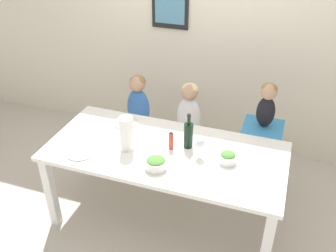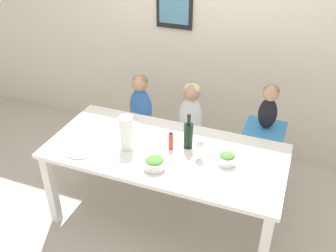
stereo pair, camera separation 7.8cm
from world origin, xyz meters
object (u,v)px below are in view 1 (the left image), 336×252
at_px(wine_glass_near, 200,144).
at_px(dinner_plate_back_left, 126,123).
at_px(chair_far_left, 140,132).
at_px(person_child_left, 138,101).
at_px(salad_bowl_large, 156,163).
at_px(person_baby_right, 267,102).
at_px(salad_bowl_small, 228,158).
at_px(chair_right_highchair, 261,141).
at_px(chair_far_center, 187,141).
at_px(paper_towel_roll, 127,134).
at_px(dinner_plate_front_left, 80,152).
at_px(person_child_center, 189,109).
at_px(wine_bottle, 188,134).

bearing_deg(wine_glass_near, dinner_plate_back_left, 160.80).
bearing_deg(chair_far_left, dinner_plate_back_left, -81.95).
bearing_deg(person_child_left, salad_bowl_large, -59.79).
height_order(person_baby_right, salad_bowl_small, person_baby_right).
relative_size(chair_far_left, chair_right_highchair, 0.65).
bearing_deg(person_child_left, person_baby_right, 0.02).
bearing_deg(chair_far_center, wine_glass_near, -66.77).
bearing_deg(person_baby_right, chair_far_left, -179.92).
bearing_deg(chair_far_center, paper_towel_roll, -110.66).
distance_m(chair_right_highchair, person_child_left, 1.20).
xyz_separation_m(paper_towel_roll, dinner_plate_front_left, (-0.32, -0.17, -0.13)).
bearing_deg(person_baby_right, person_child_left, -179.98).
relative_size(chair_right_highchair, paper_towel_roll, 2.49).
distance_m(person_child_center, wine_glass_near, 0.71).
xyz_separation_m(person_baby_right, paper_towel_roll, (-0.96, -0.74, -0.07)).
xyz_separation_m(chair_right_highchair, wine_glass_near, (-0.40, -0.65, 0.30)).
distance_m(wine_bottle, dinner_plate_back_left, 0.63).
distance_m(chair_far_center, person_baby_right, 0.88).
relative_size(chair_far_center, salad_bowl_large, 2.83).
distance_m(chair_far_center, salad_bowl_small, 0.91).
height_order(person_child_left, salad_bowl_large, person_child_left).
height_order(paper_towel_roll, dinner_plate_back_left, paper_towel_roll).
bearing_deg(chair_far_center, chair_right_highchair, 0.00).
relative_size(wine_bottle, salad_bowl_large, 1.83).
height_order(wine_glass_near, dinner_plate_front_left, wine_glass_near).
bearing_deg(dinner_plate_back_left, chair_far_center, 41.57).
relative_size(chair_far_center, wine_bottle, 1.54).
relative_size(chair_far_left, dinner_plate_front_left, 2.04).
xyz_separation_m(person_baby_right, salad_bowl_small, (-0.19, -0.66, -0.17)).
relative_size(person_child_left, salad_bowl_small, 4.11).
height_order(chair_right_highchair, person_child_left, person_child_left).
distance_m(person_child_center, dinner_plate_front_left, 1.09).
height_order(person_child_left, dinner_plate_back_left, person_child_left).
height_order(chair_far_center, dinner_plate_back_left, dinner_plate_back_left).
relative_size(chair_far_left, wine_bottle, 1.54).
relative_size(chair_right_highchair, salad_bowl_large, 4.34).
distance_m(person_baby_right, paper_towel_roll, 1.21).
height_order(chair_far_left, wine_bottle, wine_bottle).
bearing_deg(dinner_plate_back_left, person_child_left, 98.03).
xyz_separation_m(chair_far_center, dinner_plate_back_left, (-0.45, -0.40, 0.35)).
height_order(chair_far_center, person_child_left, person_child_left).
distance_m(chair_right_highchair, person_child_center, 0.71).
bearing_deg(wine_glass_near, chair_right_highchair, 58.03).
bearing_deg(salad_bowl_small, salad_bowl_large, -153.83).
bearing_deg(dinner_plate_front_left, chair_far_left, 84.04).
bearing_deg(chair_right_highchair, salad_bowl_small, -106.04).
height_order(chair_right_highchair, wine_glass_near, wine_glass_near).
relative_size(chair_far_left, salad_bowl_large, 2.83).
xyz_separation_m(chair_far_center, chair_right_highchair, (0.68, 0.00, 0.16)).
bearing_deg(person_child_center, person_baby_right, 0.04).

